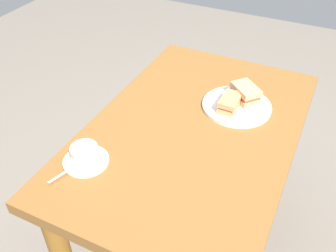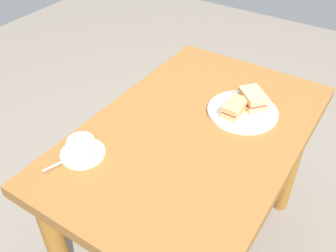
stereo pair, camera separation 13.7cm
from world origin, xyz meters
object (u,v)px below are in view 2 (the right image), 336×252
Objects in this scene: coffee_saucer at (83,153)px; sandwich_plate at (242,111)px; dining_table at (193,155)px; coffee_cup at (82,146)px; spoon at (61,162)px; sandwich_front at (235,108)px; sandwich_back at (253,99)px.

sandwich_plate is at bearing 145.24° from coffee_saucer.
dining_table is 4.20× the size of sandwich_plate.
coffee_cup is 0.09m from spoon.
dining_table is 0.44m from coffee_saucer.
dining_table is at bearing -29.08° from sandwich_plate.
dining_table is 0.45m from coffee_cup.
sandwich_front is 0.68m from spoon.
coffee_saucer is at bearing 162.11° from spoon.
sandwich_back reaches higher than spoon.
sandwich_back is 0.69m from coffee_cup.
sandwich_front is (0.04, -0.02, 0.03)m from sandwich_plate.
sandwich_front is at bearing 150.95° from dining_table.
coffee_saucer is 1.32× the size of coffee_cup.
sandwich_front reaches higher than dining_table.
coffee_cup is at bearing -34.66° from sandwich_plate.
dining_table is 8.23× the size of sandwich_back.
dining_table is at bearing 142.21° from coffee_saucer.
sandwich_back is 0.77m from spoon.
sandwich_back reaches higher than coffee_cup.
sandwich_front is at bearing 146.90° from spoon.
coffee_cup reaches higher than sandwich_front.
spoon is at bearing -18.81° from coffee_cup.
dining_table is 9.90× the size of coffee_cup.
sandwich_front is (-0.16, 0.09, 0.17)m from dining_table.
coffee_cup reaches higher than coffee_saucer.
spoon is at bearing -33.10° from sandwich_front.
coffee_cup is (0.49, -0.34, 0.00)m from sandwich_front.
spoon reaches higher than coffee_saucer.
spoon is at bearing -31.89° from sandwich_back.
coffee_saucer is at bearing -37.79° from dining_table.
coffee_cup reaches higher than spoon.
sandwich_back reaches higher than sandwich_front.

